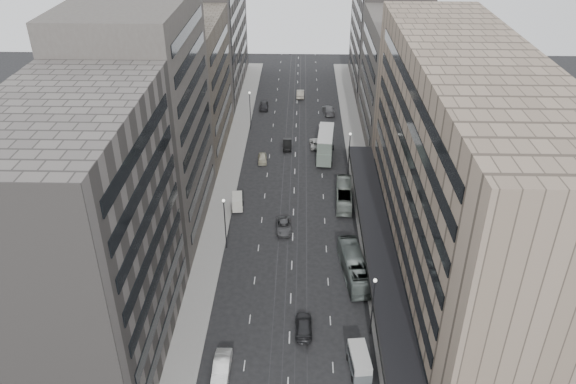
# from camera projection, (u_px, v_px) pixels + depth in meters

# --- Properties ---
(ground) EXTENTS (220.00, 220.00, 0.00)m
(ground) POSITION_uv_depth(u_px,v_px,m) (291.00, 304.00, 72.21)
(ground) COLOR black
(ground) RESTS_ON ground
(sidewalk_right) EXTENTS (4.00, 125.00, 0.15)m
(sidewalk_right) POSITION_uv_depth(u_px,v_px,m) (359.00, 168.00, 104.25)
(sidewalk_right) COLOR gray
(sidewalk_right) RESTS_ON ground
(sidewalk_left) EXTENTS (4.00, 125.00, 0.15)m
(sidewalk_left) POSITION_uv_depth(u_px,v_px,m) (231.00, 166.00, 104.78)
(sidewalk_left) COLOR gray
(sidewalk_left) RESTS_ON ground
(department_store) EXTENTS (19.20, 60.00, 30.00)m
(department_store) POSITION_uv_depth(u_px,v_px,m) (461.00, 174.00, 71.08)
(department_store) COLOR gray
(department_store) RESTS_ON ground
(building_right_mid) EXTENTS (15.00, 28.00, 24.00)m
(building_right_mid) POSITION_uv_depth(u_px,v_px,m) (405.00, 81.00, 110.52)
(building_right_mid) COLOR #4D4843
(building_right_mid) RESTS_ON ground
(building_right_far) EXTENTS (15.00, 32.00, 28.00)m
(building_right_far) POSITION_uv_depth(u_px,v_px,m) (387.00, 31.00, 135.38)
(building_right_far) COLOR #66605C
(building_right_far) RESTS_ON ground
(building_left_a) EXTENTS (15.00, 28.00, 30.00)m
(building_left_a) POSITION_uv_depth(u_px,v_px,m) (82.00, 242.00, 58.20)
(building_left_a) COLOR #66605C
(building_left_a) RESTS_ON ground
(building_left_b) EXTENTS (15.00, 26.00, 34.00)m
(building_left_b) POSITION_uv_depth(u_px,v_px,m) (144.00, 121.00, 80.48)
(building_left_b) COLOR #4D4843
(building_left_b) RESTS_ON ground
(building_left_c) EXTENTS (15.00, 28.00, 25.00)m
(building_left_c) POSITION_uv_depth(u_px,v_px,m) (182.00, 87.00, 106.04)
(building_left_c) COLOR #6B6053
(building_left_c) RESTS_ON ground
(building_left_d) EXTENTS (15.00, 38.00, 28.00)m
(building_left_d) POSITION_uv_depth(u_px,v_px,m) (208.00, 33.00, 133.75)
(building_left_d) COLOR #66605C
(building_left_d) RESTS_ON ground
(lamp_right_near) EXTENTS (0.44, 0.44, 8.32)m
(lamp_right_near) POSITION_uv_depth(u_px,v_px,m) (373.00, 300.00, 65.05)
(lamp_right_near) COLOR #262628
(lamp_right_near) RESTS_ON ground
(lamp_right_far) EXTENTS (0.44, 0.44, 8.32)m
(lamp_right_far) POSITION_uv_depth(u_px,v_px,m) (349.00, 149.00, 99.55)
(lamp_right_far) COLOR #262628
(lamp_right_far) RESTS_ON ground
(lamp_left_near) EXTENTS (0.44, 0.44, 8.32)m
(lamp_left_near) POSITION_uv_depth(u_px,v_px,m) (225.00, 218.00, 80.14)
(lamp_left_near) COLOR #262628
(lamp_left_near) RESTS_ON ground
(lamp_left_far) EXTENTS (0.44, 0.44, 8.32)m
(lamp_left_far) POSITION_uv_depth(u_px,v_px,m) (250.00, 106.00, 117.23)
(lamp_left_far) COLOR #262628
(lamp_left_far) RESTS_ON ground
(bus_near) EXTENTS (3.98, 11.75, 3.21)m
(bus_near) POSITION_uv_depth(u_px,v_px,m) (354.00, 266.00, 76.30)
(bus_near) COLOR slate
(bus_near) RESTS_ON ground
(bus_far) EXTENTS (2.96, 10.48, 2.89)m
(bus_far) POSITION_uv_depth(u_px,v_px,m) (344.00, 195.00, 93.09)
(bus_far) COLOR #909B91
(bus_far) RESTS_ON ground
(double_decker) EXTENTS (3.72, 10.02, 5.37)m
(double_decker) POSITION_uv_depth(u_px,v_px,m) (325.00, 144.00, 106.52)
(double_decker) COLOR slate
(double_decker) RESTS_ON ground
(vw_microbus) EXTENTS (2.57, 4.90, 2.55)m
(vw_microbus) POSITION_uv_depth(u_px,v_px,m) (359.00, 361.00, 62.03)
(vw_microbus) COLOR #595E60
(vw_microbus) RESTS_ON ground
(panel_van) EXTENTS (2.12, 3.81, 2.30)m
(panel_van) POSITION_uv_depth(u_px,v_px,m) (237.00, 202.00, 91.55)
(panel_van) COLOR beige
(panel_van) RESTS_ON ground
(sedan_1) EXTENTS (1.83, 5.16, 1.70)m
(sedan_1) POSITION_uv_depth(u_px,v_px,m) (222.00, 367.00, 62.01)
(sedan_1) COLOR silver
(sedan_1) RESTS_ON ground
(sedan_2) EXTENTS (2.71, 5.23, 1.41)m
(sedan_2) POSITION_uv_depth(u_px,v_px,m) (284.00, 226.00, 86.37)
(sedan_2) COLOR #515153
(sedan_2) RESTS_ON ground
(sedan_3) EXTENTS (2.14, 5.16, 1.49)m
(sedan_3) POSITION_uv_depth(u_px,v_px,m) (304.00, 326.00, 67.67)
(sedan_3) COLOR #232426
(sedan_3) RESTS_ON ground
(sedan_4) EXTENTS (1.97, 4.29, 1.43)m
(sedan_4) POSITION_uv_depth(u_px,v_px,m) (262.00, 158.00, 106.23)
(sedan_4) COLOR beige
(sedan_4) RESTS_ON ground
(sedan_5) EXTENTS (1.86, 4.91, 1.60)m
(sedan_5) POSITION_uv_depth(u_px,v_px,m) (287.00, 144.00, 111.36)
(sedan_5) COLOR black
(sedan_5) RESTS_ON ground
(sedan_6) EXTENTS (2.64, 5.24, 1.42)m
(sedan_6) POSITION_uv_depth(u_px,v_px,m) (316.00, 143.00, 112.04)
(sedan_6) COLOR beige
(sedan_6) RESTS_ON ground
(sedan_7) EXTENTS (2.92, 6.01, 1.69)m
(sedan_7) POSITION_uv_depth(u_px,v_px,m) (328.00, 110.00, 126.85)
(sedan_7) COLOR slate
(sedan_7) RESTS_ON ground
(sedan_8) EXTENTS (2.00, 4.88, 1.66)m
(sedan_8) POSITION_uv_depth(u_px,v_px,m) (264.00, 106.00, 129.14)
(sedan_8) COLOR #252527
(sedan_8) RESTS_ON ground
(sedan_9) EXTENTS (1.82, 5.13, 1.69)m
(sedan_9) POSITION_uv_depth(u_px,v_px,m) (300.00, 94.00, 135.86)
(sedan_9) COLOR #9D9482
(sedan_9) RESTS_ON ground
(pedestrian) EXTENTS (0.74, 0.54, 1.88)m
(pedestrian) POSITION_uv_depth(u_px,v_px,m) (393.00, 353.00, 63.49)
(pedestrian) COLOR black
(pedestrian) RESTS_ON sidewalk_right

